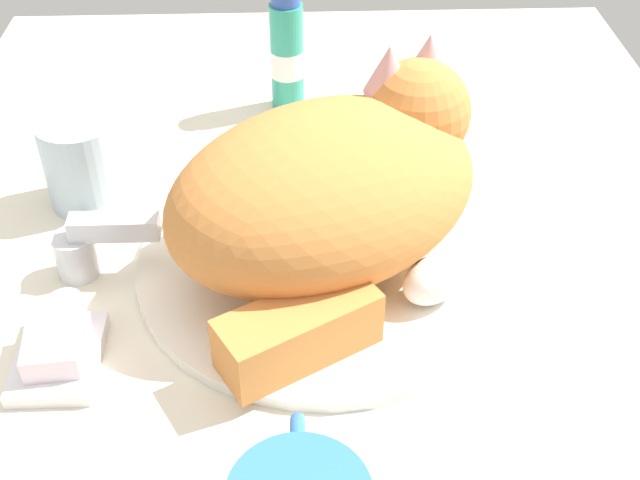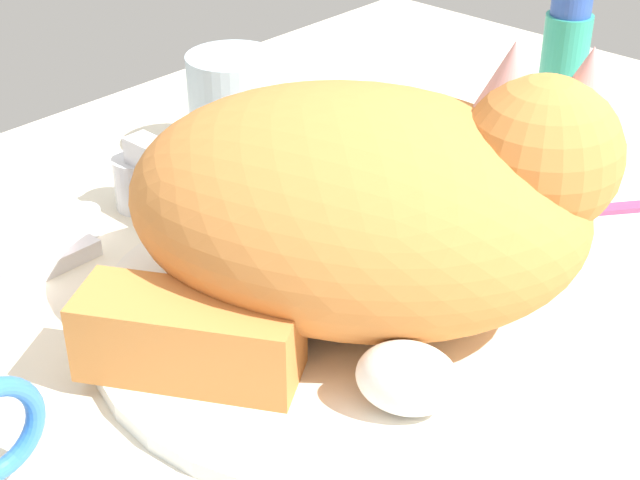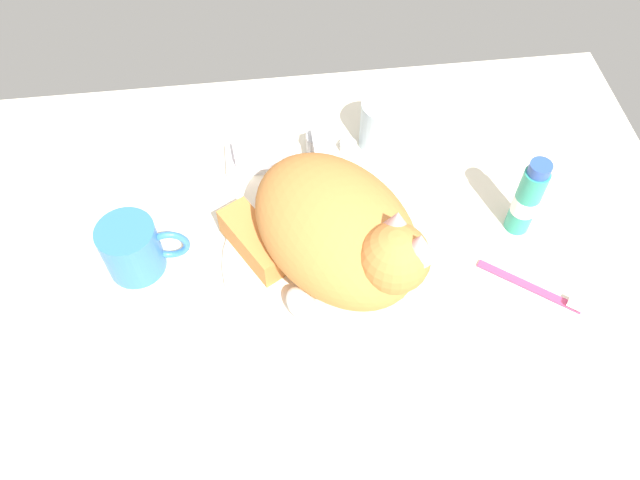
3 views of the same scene
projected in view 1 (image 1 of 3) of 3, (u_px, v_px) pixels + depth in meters
The scene contains 9 objects.
ground_plane at pixel (323, 279), 73.80cm from camera, with size 110.00×82.50×3.00cm, color silver.
sink_basin at pixel (323, 262), 72.50cm from camera, with size 33.00×33.00×1.11cm, color white.
faucet at pixel (87, 250), 70.60cm from camera, with size 13.27×9.45×6.11cm.
cat at pixel (336, 188), 67.84cm from camera, with size 31.83×33.67×16.95cm.
rinse_cup at pixel (83, 162), 77.88cm from camera, with size 7.46×7.46×8.90cm.
soap_dish at pixel (59, 358), 63.57cm from camera, with size 9.00×6.40×1.20cm, color white.
soap_bar at pixel (54, 343), 62.49cm from camera, with size 6.16×4.18×2.21cm, color silver.
toothpaste_bottle at pixel (287, 54), 90.80cm from camera, with size 3.79×3.79×14.14cm.
toothbrush at pixel (387, 103), 94.47cm from camera, with size 13.14×10.62×1.60cm.
Camera 1 is at (-54.83, 2.39, 47.97)cm, focal length 45.74 mm.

